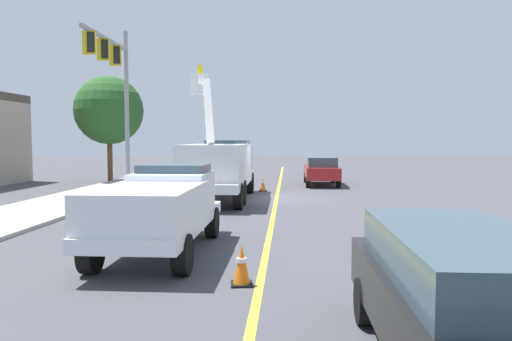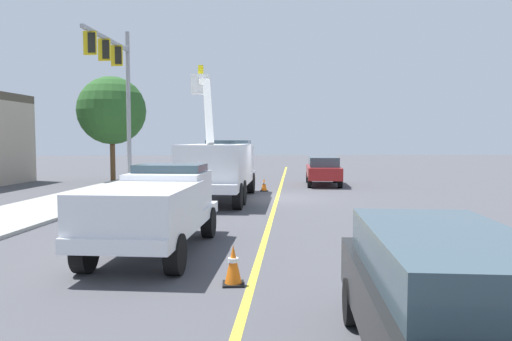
{
  "view_description": "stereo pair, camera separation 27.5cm",
  "coord_description": "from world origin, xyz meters",
  "px_view_note": "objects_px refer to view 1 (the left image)",
  "views": [
    {
      "loc": [
        -21.8,
        2.43,
        2.72
      ],
      "look_at": [
        -1.65,
        1.08,
        1.4
      ],
      "focal_mm": 33.16,
      "sensor_mm": 36.0,
      "label": 1
    },
    {
      "loc": [
        -21.81,
        2.16,
        2.72
      ],
      "look_at": [
        -1.65,
        1.08,
        1.4
      ],
      "focal_mm": 33.16,
      "sensor_mm": 36.0,
      "label": 2
    }
  ],
  "objects_px": {
    "traffic_cone_leading": "(242,265)",
    "traffic_signal_mast": "(115,78)",
    "service_pickup_truck": "(160,207)",
    "passing_minivan": "(321,169)",
    "traffic_cone_mid_front": "(263,185)",
    "trailing_sedan": "(465,296)",
    "utility_bucket_truck": "(220,165)"
  },
  "relations": [
    {
      "from": "traffic_cone_leading",
      "to": "traffic_signal_mast",
      "type": "xyz_separation_m",
      "value": [
        15.01,
        5.61,
        5.35
      ]
    },
    {
      "from": "service_pickup_truck",
      "to": "passing_minivan",
      "type": "bearing_deg",
      "value": -23.82
    },
    {
      "from": "passing_minivan",
      "to": "traffic_cone_mid_front",
      "type": "distance_m",
      "value": 4.97
    },
    {
      "from": "service_pickup_truck",
      "to": "trailing_sedan",
      "type": "xyz_separation_m",
      "value": [
        -6.31,
        -4.23,
        -0.15
      ]
    },
    {
      "from": "trailing_sedan",
      "to": "traffic_signal_mast",
      "type": "bearing_deg",
      "value": 23.16
    },
    {
      "from": "traffic_cone_mid_front",
      "to": "traffic_cone_leading",
      "type": "bearing_deg",
      "value": 173.91
    },
    {
      "from": "traffic_signal_mast",
      "to": "utility_bucket_truck",
      "type": "bearing_deg",
      "value": -114.43
    },
    {
      "from": "utility_bucket_truck",
      "to": "service_pickup_truck",
      "type": "height_order",
      "value": "utility_bucket_truck"
    },
    {
      "from": "utility_bucket_truck",
      "to": "traffic_signal_mast",
      "type": "relative_size",
      "value": 1.02
    },
    {
      "from": "traffic_cone_leading",
      "to": "traffic_cone_mid_front",
      "type": "bearing_deg",
      "value": -6.09
    },
    {
      "from": "traffic_cone_leading",
      "to": "traffic_cone_mid_front",
      "type": "relative_size",
      "value": 1.11
    },
    {
      "from": "passing_minivan",
      "to": "service_pickup_truck",
      "type": "bearing_deg",
      "value": 156.18
    },
    {
      "from": "traffic_cone_leading",
      "to": "traffic_signal_mast",
      "type": "bearing_deg",
      "value": 20.49
    },
    {
      "from": "service_pickup_truck",
      "to": "traffic_cone_leading",
      "type": "bearing_deg",
      "value": -144.93
    },
    {
      "from": "utility_bucket_truck",
      "to": "traffic_cone_leading",
      "type": "distance_m",
      "value": 12.76
    },
    {
      "from": "utility_bucket_truck",
      "to": "traffic_signal_mast",
      "type": "xyz_separation_m",
      "value": [
        2.32,
        5.1,
        4.13
      ]
    },
    {
      "from": "passing_minivan",
      "to": "traffic_cone_mid_front",
      "type": "relative_size",
      "value": 7.26
    },
    {
      "from": "service_pickup_truck",
      "to": "traffic_signal_mast",
      "type": "distance_m",
      "value": 13.72
    },
    {
      "from": "trailing_sedan",
      "to": "traffic_cone_leading",
      "type": "distance_m",
      "value": 4.42
    },
    {
      "from": "utility_bucket_truck",
      "to": "service_pickup_truck",
      "type": "bearing_deg",
      "value": 172.41
    },
    {
      "from": "trailing_sedan",
      "to": "traffic_signal_mast",
      "type": "height_order",
      "value": "traffic_signal_mast"
    },
    {
      "from": "passing_minivan",
      "to": "traffic_signal_mast",
      "type": "height_order",
      "value": "traffic_signal_mast"
    },
    {
      "from": "passing_minivan",
      "to": "trailing_sedan",
      "type": "bearing_deg",
      "value": 172.27
    },
    {
      "from": "passing_minivan",
      "to": "trailing_sedan",
      "type": "xyz_separation_m",
      "value": [
        -22.94,
        3.11,
        0.0
      ]
    },
    {
      "from": "trailing_sedan",
      "to": "traffic_cone_leading",
      "type": "height_order",
      "value": "trailing_sedan"
    },
    {
      "from": "service_pickup_truck",
      "to": "trailing_sedan",
      "type": "distance_m",
      "value": 7.6
    },
    {
      "from": "traffic_signal_mast",
      "to": "traffic_cone_mid_front",
      "type": "bearing_deg",
      "value": -81.46
    },
    {
      "from": "traffic_cone_leading",
      "to": "service_pickup_truck",
      "type": "bearing_deg",
      "value": 35.07
    },
    {
      "from": "traffic_cone_mid_front",
      "to": "traffic_signal_mast",
      "type": "distance_m",
      "value": 9.16
    },
    {
      "from": "trailing_sedan",
      "to": "traffic_cone_leading",
      "type": "xyz_separation_m",
      "value": [
        3.67,
        2.38,
        -0.6
      ]
    },
    {
      "from": "service_pickup_truck",
      "to": "utility_bucket_truck",
      "type": "bearing_deg",
      "value": -7.59
    },
    {
      "from": "trailing_sedan",
      "to": "traffic_cone_mid_front",
      "type": "xyz_separation_m",
      "value": [
        19.78,
        0.66,
        -0.63
      ]
    }
  ]
}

